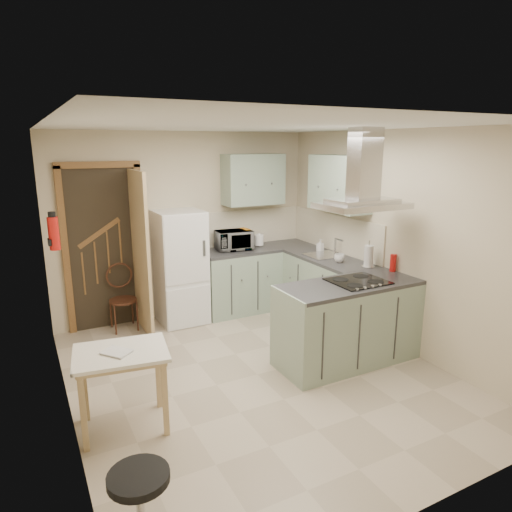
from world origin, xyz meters
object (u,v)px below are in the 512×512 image
fridge (180,267)px  drop_leaf_table (123,390)px  stool (141,509)px  extractor_hood (362,206)px  bentwood_chair (123,300)px  peninsula (348,323)px  microwave (234,240)px

fridge → drop_leaf_table: fridge is taller
drop_leaf_table → stool: 1.24m
extractor_hood → fridge: bearing=123.8°
extractor_hood → bentwood_chair: size_ratio=1.16×
bentwood_chair → peninsula: bearing=-46.1°
drop_leaf_table → bentwood_chair: 2.19m
extractor_hood → bentwood_chair: bearing=135.5°
stool → microwave: microwave is taller
stool → microwave: size_ratio=1.01×
drop_leaf_table → stool: bearing=-89.1°
fridge → peninsula: (1.22, -1.98, -0.30)m
extractor_hood → bentwood_chair: extractor_hood is taller
fridge → microwave: bearing=1.4°
bentwood_chair → stool: 3.42m
fridge → peninsula: size_ratio=0.97×
extractor_hood → stool: size_ratio=1.84×
peninsula → microwave: bearing=102.2°
fridge → drop_leaf_table: bearing=-120.2°
peninsula → drop_leaf_table: (-2.43, -0.10, -0.10)m
extractor_hood → stool: extractor_hood is taller
fridge → bentwood_chair: size_ratio=1.93×
extractor_hood → drop_leaf_table: extractor_hood is taller
bentwood_chair → stool: bentwood_chair is taller
microwave → peninsula: bearing=-72.1°
peninsula → microwave: microwave is taller
fridge → bentwood_chair: 0.84m
extractor_hood → microwave: bearing=104.9°
stool → fridge: bearing=67.4°
peninsula → extractor_hood: (0.10, 0.00, 1.27)m
peninsula → bentwood_chair: peninsula is taller
drop_leaf_table → stool: (-0.17, -1.22, -0.10)m
drop_leaf_table → microwave: (2.00, 2.09, 0.69)m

